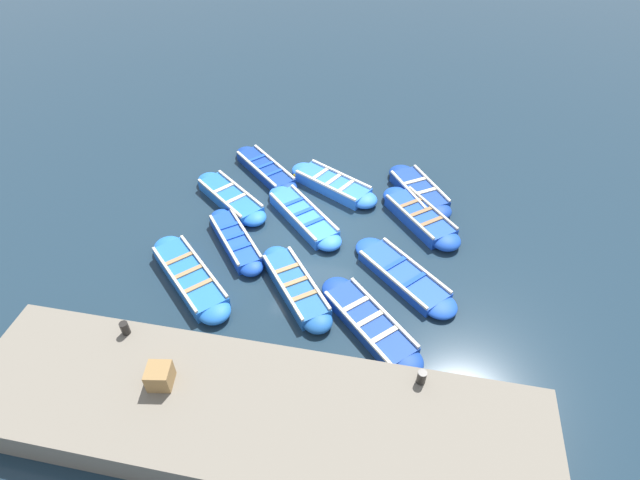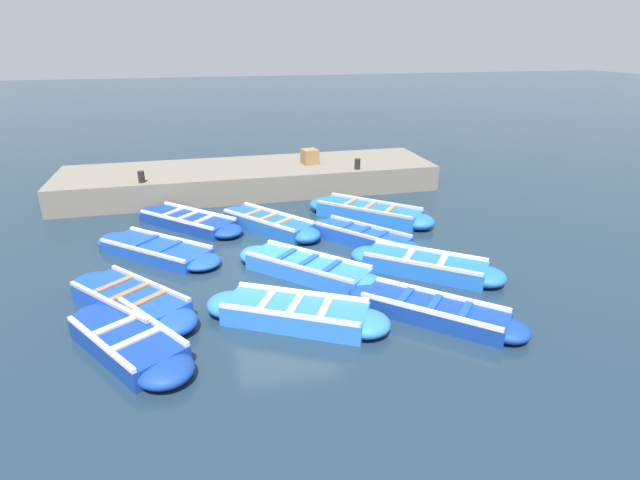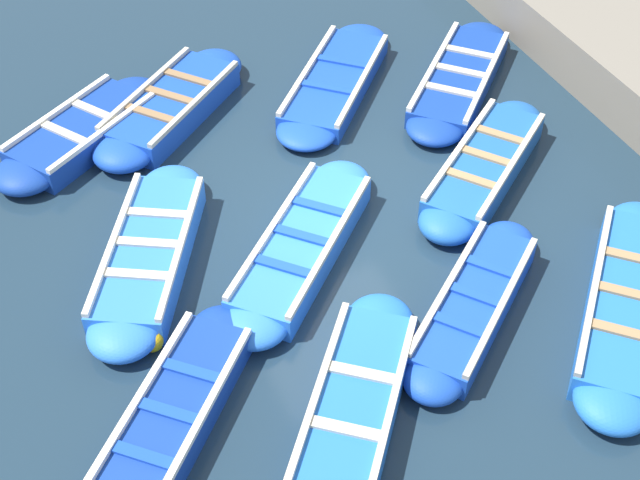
% 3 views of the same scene
% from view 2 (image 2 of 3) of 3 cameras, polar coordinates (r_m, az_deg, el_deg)
% --- Properties ---
extents(ground_plane, '(120.00, 120.00, 0.00)m').
position_cam_2_polar(ground_plane, '(11.92, -4.32, -2.78)').
color(ground_plane, '#1C303F').
extents(boat_end_of_row, '(2.97, 3.12, 0.40)m').
position_cam_2_polar(boat_end_of_row, '(9.86, 12.86, -7.91)').
color(boat_end_of_row, navy).
rests_on(boat_end_of_row, ground).
extents(boat_centre, '(2.51, 3.58, 0.45)m').
position_cam_2_polar(boat_centre, '(9.50, -2.81, -8.37)').
color(boat_centre, blue).
rests_on(boat_centre, ground).
extents(boat_mid_row, '(3.28, 2.79, 0.45)m').
position_cam_2_polar(boat_mid_row, '(13.95, -5.95, 1.87)').
color(boat_mid_row, '#1E59AD').
rests_on(boat_mid_row, ground).
extents(boat_drifting, '(3.01, 2.62, 0.42)m').
position_cam_2_polar(boat_drifting, '(13.05, 4.86, 0.37)').
color(boat_drifting, '#1947B7').
rests_on(boat_drifting, ground).
extents(boat_near_quay, '(3.23, 3.42, 0.35)m').
position_cam_2_polar(boat_near_quay, '(12.94, -18.17, -1.09)').
color(boat_near_quay, '#1947B7').
rests_on(boat_near_quay, ground).
extents(boat_tucked, '(3.24, 3.20, 0.43)m').
position_cam_2_polar(boat_tucked, '(11.25, -1.43, -3.27)').
color(boat_tucked, blue).
rests_on(boat_tucked, ground).
extents(boat_bow_out, '(3.29, 3.28, 0.38)m').
position_cam_2_polar(boat_bow_out, '(14.66, -14.84, 2.10)').
color(boat_bow_out, navy).
rests_on(boat_bow_out, ground).
extents(boat_stern_in, '(3.27, 2.96, 0.46)m').
position_cam_2_polar(boat_stern_in, '(10.56, -20.85, -6.57)').
color(boat_stern_in, '#1947B7').
rests_on(boat_stern_in, ground).
extents(boat_outer_right, '(3.24, 2.60, 0.44)m').
position_cam_2_polar(boat_outer_right, '(9.32, -21.10, -10.76)').
color(boat_outer_right, navy).
rests_on(boat_outer_right, ground).
extents(boat_broadside, '(2.87, 3.31, 0.43)m').
position_cam_2_polar(boat_broadside, '(11.63, 11.91, -2.86)').
color(boat_broadside, blue).
rests_on(boat_broadside, ground).
extents(boat_alongside, '(3.38, 3.49, 0.46)m').
position_cam_2_polar(boat_alongside, '(14.82, 5.63, 3.15)').
color(boat_alongside, blue).
rests_on(boat_alongside, ground).
extents(quay_wall, '(3.24, 12.69, 0.85)m').
position_cam_2_polar(quay_wall, '(17.73, -7.89, 7.02)').
color(quay_wall, slate).
rests_on(quay_wall, ground).
extents(bollard_north, '(0.20, 0.20, 0.35)m').
position_cam_2_polar(bollard_north, '(17.07, 4.30, 8.66)').
color(bollard_north, black).
rests_on(bollard_north, quay_wall).
extents(bollard_mid_north, '(0.20, 0.20, 0.35)m').
position_cam_2_polar(bollard_mid_north, '(16.36, -19.75, 6.81)').
color(bollard_mid_north, black).
rests_on(bollard_mid_north, quay_wall).
extents(wooden_crate, '(0.60, 0.60, 0.52)m').
position_cam_2_polar(wooden_crate, '(17.72, -1.17, 9.50)').
color(wooden_crate, olive).
rests_on(wooden_crate, quay_wall).
extents(buoy_orange_near, '(0.27, 0.27, 0.27)m').
position_cam_2_polar(buoy_orange_near, '(9.55, 5.91, -8.73)').
color(buoy_orange_near, '#EAB214').
rests_on(buoy_orange_near, ground).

